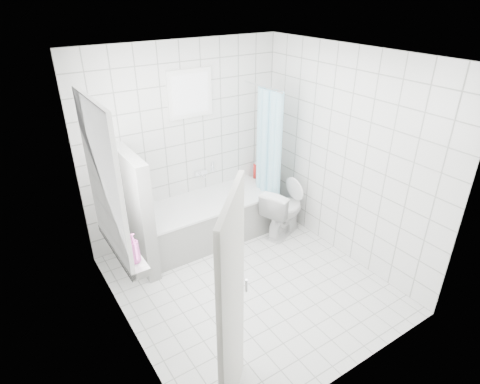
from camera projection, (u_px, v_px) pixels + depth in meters
ground at (249, 284)px, 4.76m from camera, size 3.00×3.00×0.00m
ceiling at (251, 56)px, 3.56m from camera, size 3.00×3.00×0.00m
wall_back at (185, 144)px, 5.27m from camera, size 2.80×0.02×2.60m
wall_front at (362, 260)px, 3.05m from camera, size 2.80×0.02×2.60m
wall_left at (117, 226)px, 3.48m from camera, size 0.02×3.00×2.60m
wall_right at (345, 158)px, 4.84m from camera, size 0.02×3.00×2.60m
window_left at (107, 181)px, 3.58m from camera, size 0.01×0.90×1.40m
window_back at (191, 94)px, 4.99m from camera, size 0.50×0.01×0.50m
window_sill at (123, 248)px, 3.95m from camera, size 0.18×1.02×0.08m
door at (232, 316)px, 2.94m from camera, size 0.58×0.61×2.00m
bathtub at (208, 220)px, 5.50m from camera, size 1.84×0.77×0.58m
partition_wall at (136, 212)px, 4.77m from camera, size 0.15×0.85×1.50m
tiled_ledge at (259, 194)px, 6.21m from camera, size 0.40×0.24×0.55m
toilet at (283, 211)px, 5.58m from camera, size 0.80×0.63×0.72m
curtain_rod at (263, 87)px, 5.12m from camera, size 0.02×0.80×0.02m
shower_curtain at (267, 155)px, 5.43m from camera, size 0.14×0.48×1.78m
tub_faucet at (201, 172)px, 5.54m from camera, size 0.18×0.06×0.06m
sill_bottles at (122, 233)px, 3.86m from camera, size 0.18×0.78×0.32m
ledge_bottles at (260, 172)px, 6.01m from camera, size 0.15×0.19×0.24m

